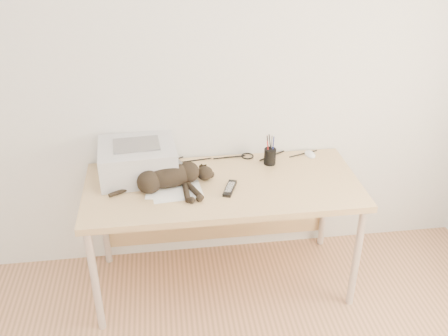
{
  "coord_description": "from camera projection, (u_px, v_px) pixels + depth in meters",
  "views": [
    {
      "loc": [
        -0.32,
        -1.07,
        2.24
      ],
      "look_at": [
        0.0,
        1.34,
        0.87
      ],
      "focal_mm": 40.0,
      "sensor_mm": 36.0,
      "label": 1
    }
  ],
  "objects": [
    {
      "name": "wall_back",
      "position": [
        215.0,
        71.0,
        2.94
      ],
      "size": [
        3.5,
        0.0,
        3.5
      ],
      "primitive_type": "plane",
      "rotation": [
        1.57,
        0.0,
        0.0
      ],
      "color": "white",
      "rests_on": "floor"
    },
    {
      "name": "mug",
      "position": [
        161.0,
        161.0,
        3.04
      ],
      "size": [
        0.14,
        0.14,
        0.1
      ],
      "primitive_type": "imported",
      "rotation": [
        0.0,
        0.0,
        0.89
      ],
      "color": "white",
      "rests_on": "desk"
    },
    {
      "name": "mouse",
      "position": [
        310.0,
        153.0,
        3.2
      ],
      "size": [
        0.08,
        0.11,
        0.03
      ],
      "primitive_type": "ellipsoid",
      "rotation": [
        0.0,
        0.0,
        0.14
      ],
      "color": "white",
      "rests_on": "desk"
    },
    {
      "name": "printer",
      "position": [
        138.0,
        160.0,
        2.94
      ],
      "size": [
        0.47,
        0.41,
        0.21
      ],
      "color": "#BCBCC1",
      "rests_on": "desk"
    },
    {
      "name": "cable_tangle",
      "position": [
        216.0,
        158.0,
        3.16
      ],
      "size": [
        1.36,
        0.08,
        0.01
      ],
      "primitive_type": null,
      "color": "black",
      "rests_on": "desk"
    },
    {
      "name": "desk",
      "position": [
        221.0,
        195.0,
        3.04
      ],
      "size": [
        1.6,
        0.7,
        0.74
      ],
      "color": "tan",
      "rests_on": "floor"
    },
    {
      "name": "cat",
      "position": [
        168.0,
        178.0,
        2.84
      ],
      "size": [
        0.62,
        0.3,
        0.14
      ],
      "rotation": [
        0.0,
        0.0,
        0.25
      ],
      "color": "black",
      "rests_on": "desk"
    },
    {
      "name": "remote_black",
      "position": [
        230.0,
        188.0,
        2.84
      ],
      "size": [
        0.1,
        0.17,
        0.02
      ],
      "primitive_type": "cube",
      "rotation": [
        0.0,
        0.0,
        -0.37
      ],
      "color": "black",
      "rests_on": "desk"
    },
    {
      "name": "pen_cup",
      "position": [
        270.0,
        156.0,
        3.09
      ],
      "size": [
        0.07,
        0.07,
        0.19
      ],
      "color": "black",
      "rests_on": "desk"
    },
    {
      "name": "remote_grey",
      "position": [
        178.0,
        164.0,
        3.08
      ],
      "size": [
        0.12,
        0.19,
        0.02
      ],
      "primitive_type": "cube",
      "rotation": [
        0.0,
        0.0,
        0.41
      ],
      "color": "slate",
      "rests_on": "desk"
    },
    {
      "name": "papers",
      "position": [
        174.0,
        191.0,
        2.83
      ],
      "size": [
        0.33,
        0.25,
        0.01
      ],
      "color": "white",
      "rests_on": "desk"
    }
  ]
}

